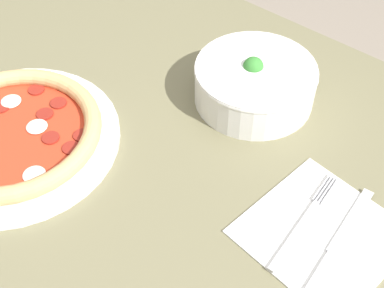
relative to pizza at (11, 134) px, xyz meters
name	(u,v)px	position (x,y,z in m)	size (l,w,h in m)	color
dining_table	(155,202)	(0.17, 0.11, -0.13)	(1.18, 0.84, 0.77)	#706B4C
pizza	(11,134)	(0.00, 0.00, 0.00)	(0.32, 0.32, 0.04)	white
bowl	(255,81)	(0.22, 0.31, 0.02)	(0.19, 0.19, 0.08)	white
napkin	(322,234)	(0.44, 0.15, -0.02)	(0.20, 0.20, 0.00)	white
fork	(304,222)	(0.41, 0.15, -0.01)	(0.03, 0.18, 0.00)	silver
knife	(335,247)	(0.46, 0.15, -0.01)	(0.03, 0.20, 0.01)	silver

